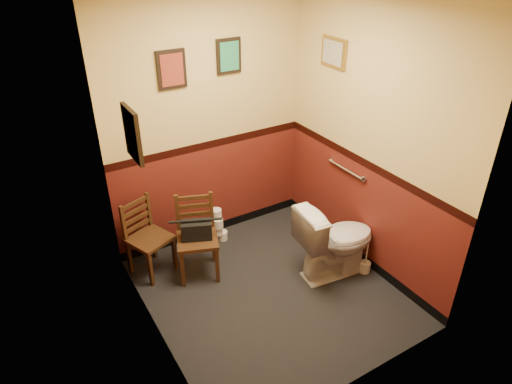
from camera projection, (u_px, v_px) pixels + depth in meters
floor at (269, 292)px, 4.45m from camera, size 2.20×2.40×0.00m
wall_back at (208, 123)px, 4.67m from camera, size 2.20×0.00×2.70m
wall_front at (374, 242)px, 2.89m from camera, size 2.20×0.00×2.70m
wall_left at (143, 204)px, 3.29m from camera, size 0.00×2.40×2.70m
wall_right at (370, 141)px, 4.27m from camera, size 0.00×2.40×2.70m
grab_bar at (346, 169)px, 4.64m from camera, size 0.05×0.56×0.06m
framed_print_back_a at (172, 70)px, 4.20m from camera, size 0.28×0.04×0.36m
framed_print_back_b at (229, 56)px, 4.44m from camera, size 0.26×0.04×0.34m
framed_print_left at (133, 134)px, 3.12m from camera, size 0.04×0.30×0.38m
framed_print_right at (334, 52)px, 4.36m from camera, size 0.04×0.34×0.28m
toilet at (336, 241)px, 4.51m from camera, size 0.85×0.54×0.79m
toilet_brush at (365, 266)px, 4.69m from camera, size 0.11×0.11×0.40m
chair_left at (147, 237)px, 4.55m from camera, size 0.48×0.48×0.80m
chair_right at (197, 237)px, 4.52m from camera, size 0.51×0.51×0.84m
handbag at (197, 230)px, 4.43m from camera, size 0.33×0.25×0.22m
tp_stack at (217, 228)px, 5.09m from camera, size 0.24×0.15×0.42m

